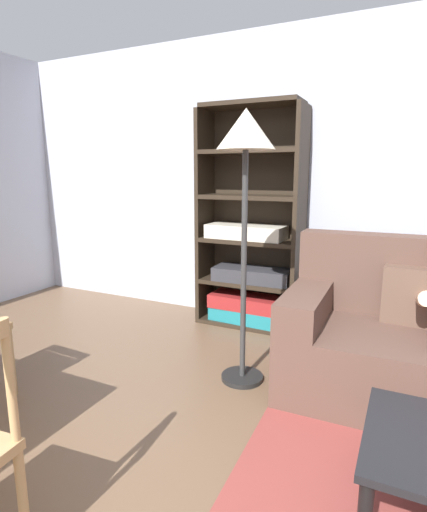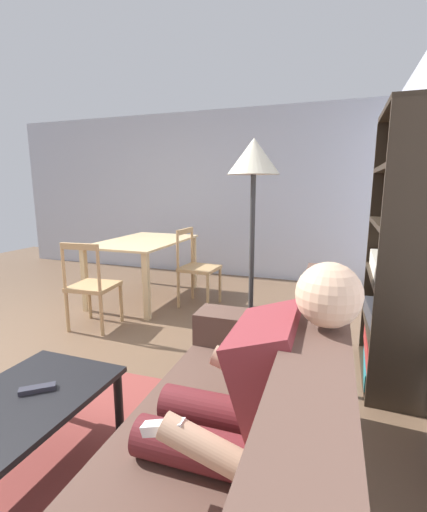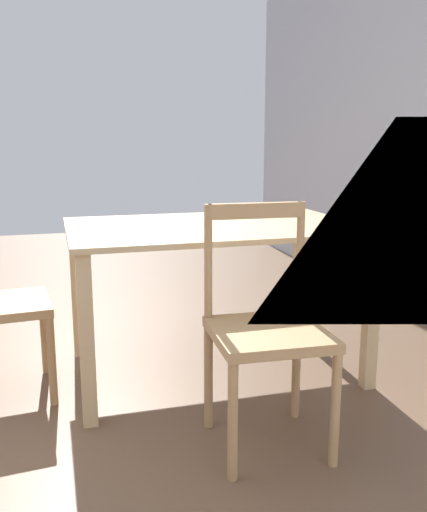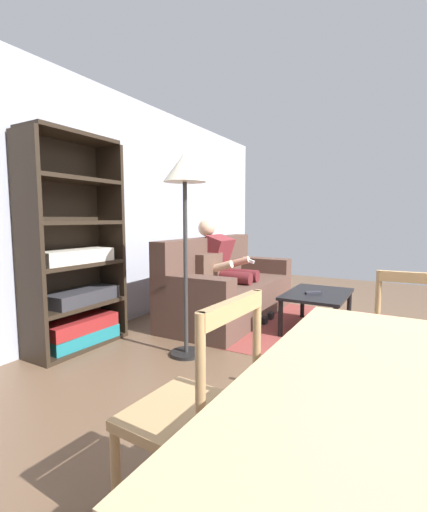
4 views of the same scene
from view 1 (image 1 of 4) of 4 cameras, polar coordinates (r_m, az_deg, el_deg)
The scene contains 3 objects.
wall_back at distance 3.65m, azimuth 17.49°, elevation 9.76°, with size 6.82×0.12×2.57m, color #B2B7C6.
bookshelf at distance 3.65m, azimuth 5.18°, elevation 1.72°, with size 0.92×0.36×1.94m.
floor_lamp at distance 2.54m, azimuth 4.48°, elevation 13.77°, with size 0.36×0.36×1.74m.
Camera 1 is at (0.54, -0.45, 1.36)m, focal length 28.69 mm.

